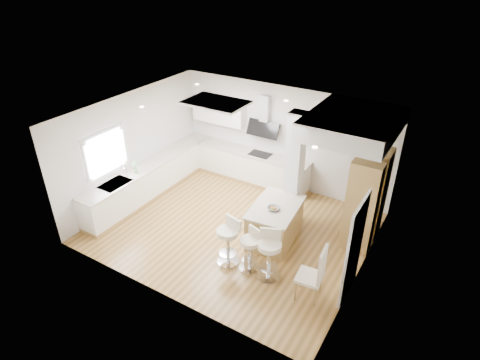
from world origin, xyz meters
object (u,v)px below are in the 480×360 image
Objects in this scene: bar_stool_c at (269,253)px; dining_chair at (316,273)px; peninsula at (275,222)px; bar_stool_b at (251,247)px; bar_stool_a at (228,239)px.

bar_stool_c is 1.00m from dining_chair.
peninsula is at bearing 87.68° from bar_stool_c.
bar_stool_b is at bearing -94.71° from peninsula.
peninsula is 1.25m from bar_stool_c.
bar_stool_a is at bearing 158.58° from bar_stool_c.
peninsula is 1.63× the size of bar_stool_b.
bar_stool_b is 1.44m from dining_chair.
dining_chair is (1.00, -0.10, 0.04)m from bar_stool_c.
bar_stool_c is at bearing -74.00° from peninsula.
bar_stool_b is (0.49, 0.06, -0.06)m from bar_stool_a.
bar_stool_c is (0.46, -1.15, 0.16)m from peninsula.
bar_stool_c reaches higher than bar_stool_a.
dining_chair is at bearing -29.74° from bar_stool_c.
bar_stool_b is at bearing 21.25° from bar_stool_a.
dining_chair is at bearing -46.33° from peninsula.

